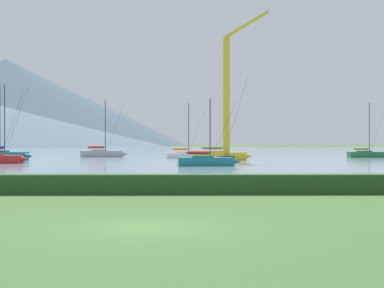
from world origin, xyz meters
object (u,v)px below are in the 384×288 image
object	(u,v)px
dock_crane	(228,107)
sailboat_slip_0	(1,155)
sailboat_slip_8	(206,161)
sailboat_slip_3	(220,155)
sailboat_slip_2	(102,153)
sailboat_slip_1	(186,155)
sailboat_slip_4	(367,154)

from	to	relation	value
dock_crane	sailboat_slip_0	bearing A→B (deg)	166.53
sailboat_slip_8	sailboat_slip_3	bearing A→B (deg)	77.85
sailboat_slip_2	sailboat_slip_3	xyz separation A→B (m)	(18.91, -17.19, 0.04)
sailboat_slip_1	sailboat_slip_4	bearing A→B (deg)	6.37
sailboat_slip_2	sailboat_slip_4	size ratio (longest dim) A/B	1.06
sailboat_slip_4	sailboat_slip_8	size ratio (longest dim) A/B	1.27
sailboat_slip_2	sailboat_slip_8	distance (m)	39.36
sailboat_slip_4	sailboat_slip_8	world-z (taller)	sailboat_slip_4
sailboat_slip_0	sailboat_slip_1	bearing A→B (deg)	26.77
sailboat_slip_2	sailboat_slip_8	bearing A→B (deg)	-67.36
sailboat_slip_0	sailboat_slip_3	distance (m)	30.82
sailboat_slip_1	sailboat_slip_8	distance (m)	29.01
sailboat_slip_2	sailboat_slip_0	bearing A→B (deg)	-128.28
sailboat_slip_1	sailboat_slip_2	distance (m)	15.75
sailboat_slip_4	sailboat_slip_8	bearing A→B (deg)	-132.68
sailboat_slip_8	sailboat_slip_4	bearing A→B (deg)	45.84
sailboat_slip_2	sailboat_slip_3	size ratio (longest dim) A/B	0.78
sailboat_slip_0	sailboat_slip_1	xyz separation A→B (m)	(26.03, 9.09, -0.14)
sailboat_slip_4	sailboat_slip_0	bearing A→B (deg)	-169.40
sailboat_slip_3	sailboat_slip_8	bearing A→B (deg)	-103.84
sailboat_slip_3	dock_crane	bearing A→B (deg)	-91.01
sailboat_slip_2	sailboat_slip_3	bearing A→B (deg)	-43.96
sailboat_slip_2	dock_crane	size ratio (longest dim) A/B	0.50
sailboat_slip_0	sailboat_slip_4	xyz separation A→B (m)	(55.86, 12.99, -0.13)
sailboat_slip_1	sailboat_slip_3	size ratio (longest dim) A/B	0.71
sailboat_slip_4	dock_crane	world-z (taller)	dock_crane
sailboat_slip_3	sailboat_slip_8	world-z (taller)	sailboat_slip_3
sailboat_slip_1	sailboat_slip_2	bearing A→B (deg)	152.79
sailboat_slip_4	sailboat_slip_8	xyz separation A→B (m)	(-27.74, -32.84, -0.02)
sailboat_slip_0	sailboat_slip_3	size ratio (longest dim) A/B	0.87
sailboat_slip_3	sailboat_slip_8	size ratio (longest dim) A/B	1.72
sailboat_slip_1	sailboat_slip_4	distance (m)	30.08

